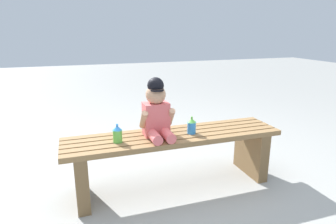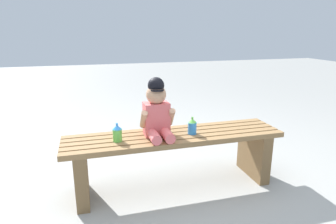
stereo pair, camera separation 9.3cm
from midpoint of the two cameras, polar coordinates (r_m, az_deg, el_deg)
name	(u,v)px [view 2 (the right image)]	position (r m, az deg, el deg)	size (l,w,h in m)	color
ground_plane	(174,186)	(2.24, 2.45, -14.10)	(16.00, 16.00, 0.00)	#999993
park_bench	(174,151)	(2.12, 2.54, -7.68)	(1.53, 0.36, 0.41)	olive
child_figure	(157,111)	(1.98, -0.82, 0.19)	(0.23, 0.27, 0.40)	#E56666
sippy_cup_left	(117,133)	(1.94, -8.47, -4.04)	(0.06, 0.06, 0.12)	#66CC4C
sippy_cup_right	(192,126)	(2.06, 6.02, -2.72)	(0.06, 0.06, 0.12)	#338CE5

